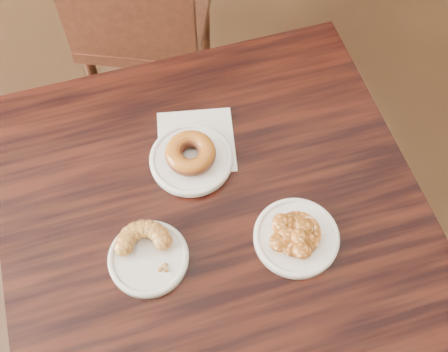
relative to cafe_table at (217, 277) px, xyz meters
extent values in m
plane|color=black|center=(0.03, 0.21, -0.38)|extent=(5.00, 5.00, 0.00)
cube|color=black|center=(0.00, 0.00, 0.00)|extent=(0.92, 0.92, 0.75)
cube|color=white|center=(-0.01, 0.17, 0.38)|extent=(0.17, 0.17, 0.00)
cylinder|color=white|center=(-0.03, 0.12, 0.38)|extent=(0.17, 0.17, 0.01)
cylinder|color=silver|center=(-0.14, -0.07, 0.38)|extent=(0.15, 0.15, 0.01)
cylinder|color=white|center=(0.14, -0.08, 0.38)|extent=(0.16, 0.16, 0.01)
torus|color=#9C5116|center=(-0.03, 0.12, 0.41)|extent=(0.10, 0.10, 0.04)
camera|label=1|loc=(-0.06, -0.47, 1.36)|focal=45.00mm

